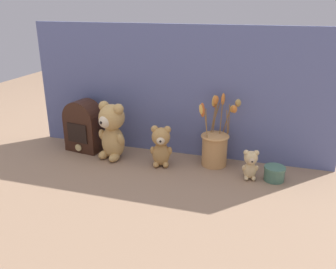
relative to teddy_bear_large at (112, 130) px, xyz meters
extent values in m
plane|color=#8E7056|center=(0.27, -0.01, -0.14)|extent=(4.00, 4.00, 0.00)
cube|color=slate|center=(0.27, 0.16, 0.16)|extent=(1.46, 0.02, 0.62)
ellipsoid|color=tan|center=(0.00, 0.00, -0.06)|extent=(0.14, 0.12, 0.16)
sphere|color=tan|center=(0.00, 0.00, 0.06)|extent=(0.12, 0.12, 0.12)
sphere|color=beige|center=(-0.01, -0.04, 0.05)|extent=(0.06, 0.06, 0.06)
sphere|color=black|center=(-0.02, -0.06, 0.05)|extent=(0.02, 0.02, 0.02)
sphere|color=tan|center=(0.04, -0.01, 0.11)|extent=(0.05, 0.05, 0.05)
sphere|color=tan|center=(-0.04, 0.02, 0.11)|extent=(0.05, 0.05, 0.05)
ellipsoid|color=tan|center=(0.05, -0.02, -0.04)|extent=(0.05, 0.06, 0.07)
ellipsoid|color=tan|center=(-0.06, 0.01, -0.04)|extent=(0.05, 0.06, 0.07)
ellipsoid|color=tan|center=(0.02, -0.04, -0.12)|extent=(0.06, 0.07, 0.04)
ellipsoid|color=tan|center=(-0.04, -0.02, -0.12)|extent=(0.06, 0.07, 0.04)
ellipsoid|color=tan|center=(0.25, -0.01, -0.09)|extent=(0.09, 0.08, 0.11)
sphere|color=tan|center=(0.25, -0.01, 0.00)|extent=(0.08, 0.08, 0.08)
sphere|color=beige|center=(0.25, -0.04, -0.01)|extent=(0.04, 0.04, 0.04)
sphere|color=black|center=(0.26, -0.05, -0.01)|extent=(0.01, 0.01, 0.01)
sphere|color=tan|center=(0.28, 0.00, 0.03)|extent=(0.03, 0.03, 0.03)
sphere|color=tan|center=(0.22, -0.01, 0.03)|extent=(0.03, 0.03, 0.03)
ellipsoid|color=tan|center=(0.28, 0.00, -0.07)|extent=(0.03, 0.04, 0.05)
ellipsoid|color=tan|center=(0.21, -0.02, -0.07)|extent=(0.03, 0.04, 0.05)
ellipsoid|color=tan|center=(0.27, -0.03, -0.13)|extent=(0.04, 0.05, 0.03)
ellipsoid|color=tan|center=(0.23, -0.04, -0.13)|extent=(0.04, 0.05, 0.03)
ellipsoid|color=#DBBC84|center=(0.65, -0.02, -0.11)|extent=(0.06, 0.06, 0.08)
sphere|color=#DBBC84|center=(0.65, -0.02, -0.05)|extent=(0.06, 0.06, 0.06)
sphere|color=#D1B289|center=(0.65, -0.05, -0.05)|extent=(0.03, 0.03, 0.03)
sphere|color=black|center=(0.65, -0.06, -0.05)|extent=(0.01, 0.01, 0.01)
sphere|color=#DBBC84|center=(0.67, -0.02, -0.02)|extent=(0.02, 0.02, 0.02)
sphere|color=#DBBC84|center=(0.63, -0.03, -0.02)|extent=(0.02, 0.02, 0.02)
ellipsoid|color=#DBBC84|center=(0.67, -0.02, -0.09)|extent=(0.02, 0.03, 0.03)
ellipsoid|color=#DBBC84|center=(0.62, -0.03, -0.09)|extent=(0.02, 0.03, 0.03)
ellipsoid|color=#DBBC84|center=(0.66, -0.04, -0.13)|extent=(0.03, 0.03, 0.02)
ellipsoid|color=#DBBC84|center=(0.63, -0.04, -0.13)|extent=(0.03, 0.03, 0.02)
cylinder|color=tan|center=(0.48, 0.07, -0.07)|extent=(0.11, 0.11, 0.15)
torus|color=tan|center=(0.48, 0.07, 0.00)|extent=(0.13, 0.13, 0.01)
cylinder|color=olive|center=(0.52, 0.09, 0.06)|extent=(0.03, 0.05, 0.12)
ellipsoid|color=gold|center=(0.54, 0.11, 0.12)|extent=(0.04, 0.05, 0.05)
cylinder|color=olive|center=(0.53, 0.07, 0.08)|extent=(0.01, 0.07, 0.15)
ellipsoid|color=tan|center=(0.57, 0.08, 0.16)|extent=(0.03, 0.04, 0.05)
cylinder|color=olive|center=(0.53, 0.07, 0.07)|extent=(0.01, 0.06, 0.13)
ellipsoid|color=orange|center=(0.55, 0.06, 0.13)|extent=(0.03, 0.04, 0.04)
cylinder|color=olive|center=(0.44, 0.05, 0.06)|extent=(0.02, 0.04, 0.12)
ellipsoid|color=#C65B28|center=(0.42, 0.04, 0.12)|extent=(0.04, 0.04, 0.07)
cylinder|color=olive|center=(0.46, 0.10, 0.08)|extent=(0.02, 0.01, 0.15)
ellipsoid|color=gold|center=(0.46, 0.11, 0.15)|extent=(0.03, 0.03, 0.05)
cylinder|color=olive|center=(0.44, 0.04, 0.06)|extent=(0.03, 0.05, 0.13)
ellipsoid|color=gold|center=(0.42, 0.03, 0.13)|extent=(0.03, 0.03, 0.05)
cylinder|color=olive|center=(0.47, 0.11, 0.07)|extent=(0.04, 0.01, 0.14)
ellipsoid|color=#C65B28|center=(0.46, 0.12, 0.14)|extent=(0.04, 0.03, 0.06)
cylinder|color=olive|center=(0.50, 0.09, 0.08)|extent=(0.01, 0.01, 0.16)
ellipsoid|color=orange|center=(0.50, 0.09, 0.16)|extent=(0.03, 0.03, 0.06)
cylinder|color=olive|center=(0.47, 0.10, 0.08)|extent=(0.02, 0.01, 0.15)
ellipsoid|color=orange|center=(0.47, 0.10, 0.15)|extent=(0.04, 0.03, 0.05)
cube|color=#381E14|center=(-0.18, 0.05, -0.06)|extent=(0.19, 0.13, 0.17)
cylinder|color=#381E14|center=(-0.18, 0.05, 0.03)|extent=(0.19, 0.13, 0.18)
cube|color=black|center=(-0.19, 0.00, -0.04)|extent=(0.11, 0.02, 0.09)
cylinder|color=#D6BC7A|center=(-0.19, 0.00, -0.11)|extent=(0.04, 0.01, 0.04)
cylinder|color=#47705B|center=(0.75, -0.01, -0.12)|extent=(0.08, 0.08, 0.05)
cylinder|color=#47705B|center=(0.75, -0.01, -0.09)|extent=(0.09, 0.09, 0.01)
camera|label=1|loc=(0.71, -1.42, 0.56)|focal=38.00mm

